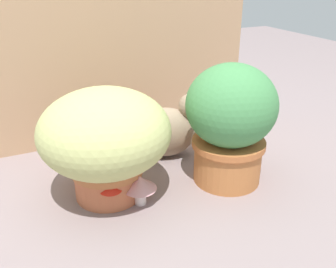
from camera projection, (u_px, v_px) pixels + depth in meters
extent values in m
plane|color=gray|center=(138.00, 187.00, 1.44)|extent=(6.00, 6.00, 0.00)
cube|color=tan|center=(120.00, 43.00, 1.69)|extent=(1.30, 0.03, 0.90)
cylinder|color=#B9623E|center=(108.00, 179.00, 1.37)|extent=(0.24, 0.24, 0.13)
cylinder|color=#B26639|center=(107.00, 166.00, 1.35)|extent=(0.26, 0.26, 0.02)
ellipsoid|color=#B9BE72|center=(104.00, 131.00, 1.29)|extent=(0.46, 0.46, 0.30)
cylinder|color=#BD703B|center=(227.00, 160.00, 1.45)|extent=(0.26, 0.26, 0.17)
cylinder|color=#BE6937|center=(229.00, 143.00, 1.42)|extent=(0.28, 0.28, 0.02)
ellipsoid|color=#478C4E|center=(231.00, 106.00, 1.36)|extent=(0.34, 0.34, 0.31)
ellipsoid|color=gray|center=(166.00, 132.00, 1.63)|extent=(0.30, 0.24, 0.22)
ellipsoid|color=beige|center=(188.00, 133.00, 1.65)|extent=(0.10, 0.12, 0.11)
sphere|color=gray|center=(191.00, 106.00, 1.60)|extent=(0.14, 0.14, 0.11)
cone|color=gray|center=(190.00, 90.00, 1.60)|extent=(0.04, 0.04, 0.04)
cone|color=gray|center=(193.00, 95.00, 1.54)|extent=(0.04, 0.04, 0.04)
cylinder|color=gray|center=(139.00, 148.00, 1.69)|extent=(0.19, 0.09, 0.07)
cylinder|color=silver|center=(112.00, 200.00, 1.28)|extent=(0.03, 0.03, 0.08)
cone|color=red|center=(110.00, 185.00, 1.26)|extent=(0.08, 0.08, 0.04)
cylinder|color=silver|center=(140.00, 196.00, 1.33)|extent=(0.04, 0.04, 0.06)
cone|color=pink|center=(140.00, 182.00, 1.30)|extent=(0.12, 0.12, 0.05)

